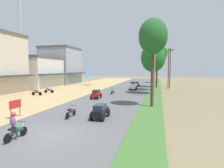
% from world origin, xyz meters
% --- Properties ---
extents(ground_plane, '(180.00, 180.00, 0.00)m').
position_xyz_m(ground_plane, '(0.00, 0.00, 0.00)').
color(ground_plane, '#7A6B4C').
extents(road_strip, '(9.00, 140.00, 0.08)m').
position_xyz_m(road_strip, '(0.00, 0.00, 0.04)').
color(road_strip, '#565659').
rests_on(road_strip, ground).
extents(median_strip, '(2.40, 140.00, 0.06)m').
position_xyz_m(median_strip, '(5.70, 0.00, 0.03)').
color(median_strip, '#3D6B2D').
rests_on(median_strip, ground).
extents(shophouse_mid, '(9.35, 10.06, 6.90)m').
position_xyz_m(shophouse_mid, '(-19.98, 25.70, 3.46)').
color(shophouse_mid, silver).
rests_on(shophouse_mid, ground).
extents(shophouse_far, '(9.59, 9.54, 10.10)m').
position_xyz_m(shophouse_far, '(-19.98, 36.36, 5.05)').
color(shophouse_far, '#999EA8').
rests_on(shophouse_far, ground).
extents(radio_mast, '(1.10, 1.10, 29.84)m').
position_xyz_m(radio_mast, '(-24.24, 26.46, 18.29)').
color(radio_mast, '#B2B2B7').
rests_on(radio_mast, ground).
extents(parked_motorbike_second, '(1.80, 0.54, 0.94)m').
position_xyz_m(parked_motorbike_second, '(-11.96, 14.89, 0.55)').
color(parked_motorbike_second, black).
rests_on(parked_motorbike_second, dirt_shoulder).
extents(parked_motorbike_third, '(1.80, 0.54, 0.94)m').
position_xyz_m(parked_motorbike_third, '(-11.81, 17.94, 0.55)').
color(parked_motorbike_third, black).
rests_on(parked_motorbike_third, dirt_shoulder).
extents(street_signboard, '(0.06, 1.30, 1.50)m').
position_xyz_m(street_signboard, '(-5.30, 3.06, 1.11)').
color(street_signboard, '#262628').
rests_on(street_signboard, dirt_shoulder).
extents(vendor_umbrella, '(2.20, 2.20, 2.52)m').
position_xyz_m(vendor_umbrella, '(-10.56, 33.67, 2.31)').
color(vendor_umbrella, '#99999E').
rests_on(vendor_umbrella, dirt_shoulder).
extents(median_tree_nearest, '(3.07, 3.07, 9.54)m').
position_xyz_m(median_tree_nearest, '(5.74, 10.69, 7.59)').
color(median_tree_nearest, '#4C351E').
rests_on(median_tree_nearest, median_strip).
extents(median_tree_second, '(3.96, 3.96, 8.25)m').
position_xyz_m(median_tree_second, '(5.45, 21.24, 5.99)').
color(median_tree_second, '#4C351E').
rests_on(median_tree_second, median_strip).
extents(median_tree_third, '(3.81, 3.81, 8.97)m').
position_xyz_m(median_tree_third, '(5.43, 26.37, 6.62)').
color(median_tree_third, '#4C351E').
rests_on(median_tree_third, median_strip).
extents(median_tree_fourth, '(4.42, 4.42, 10.14)m').
position_xyz_m(median_tree_fourth, '(5.94, 32.57, 7.77)').
color(median_tree_fourth, '#4C351E').
rests_on(median_tree_fourth, median_strip).
extents(median_tree_fifth, '(3.11, 3.11, 7.30)m').
position_xyz_m(median_tree_fifth, '(5.76, 46.41, 5.66)').
color(median_tree_fifth, '#4C351E').
rests_on(median_tree_fifth, median_strip).
extents(streetlamp_near, '(3.16, 0.20, 7.45)m').
position_xyz_m(streetlamp_near, '(5.80, 17.96, 4.37)').
color(streetlamp_near, gray).
rests_on(streetlamp_near, median_strip).
extents(streetlamp_mid, '(3.16, 0.20, 7.59)m').
position_xyz_m(streetlamp_mid, '(5.80, 36.97, 4.45)').
color(streetlamp_mid, gray).
rests_on(streetlamp_mid, median_strip).
extents(streetlamp_far, '(3.16, 0.20, 7.94)m').
position_xyz_m(streetlamp_far, '(5.80, 50.08, 4.62)').
color(streetlamp_far, gray).
rests_on(streetlamp_far, median_strip).
extents(utility_pole_near, '(1.80, 0.20, 8.41)m').
position_xyz_m(utility_pole_near, '(8.32, 30.39, 4.39)').
color(utility_pole_near, brown).
rests_on(utility_pole_near, ground).
extents(utility_pole_far, '(1.80, 0.20, 8.89)m').
position_xyz_m(utility_pole_far, '(8.79, 33.04, 4.63)').
color(utility_pole_far, brown).
rests_on(utility_pole_far, ground).
extents(car_sedan_black, '(1.10, 2.26, 1.19)m').
position_xyz_m(car_sedan_black, '(1.78, 4.50, 0.74)').
color(car_sedan_black, black).
rests_on(car_sedan_black, road_strip).
extents(car_hatchback_red, '(1.04, 2.00, 1.23)m').
position_xyz_m(car_hatchback_red, '(-1.94, 14.15, 0.75)').
color(car_hatchback_red, red).
rests_on(car_hatchback_red, road_strip).
extents(car_van_silver, '(1.19, 2.41, 1.67)m').
position_xyz_m(car_van_silver, '(1.67, 25.67, 1.02)').
color(car_van_silver, '#B7BCC1').
rests_on(car_van_silver, road_strip).
extents(car_sedan_white, '(1.10, 2.26, 1.19)m').
position_xyz_m(car_sedan_white, '(1.43, 33.02, 0.74)').
color(car_sedan_white, silver).
rests_on(car_sedan_white, road_strip).
extents(motorbike_foreground_rider, '(0.54, 1.80, 1.66)m').
position_xyz_m(motorbike_foreground_rider, '(-1.58, -1.11, 0.86)').
color(motorbike_foreground_rider, black).
rests_on(motorbike_foreground_rider, road_strip).
extents(motorbike_ahead_second, '(0.54, 1.80, 0.94)m').
position_xyz_m(motorbike_ahead_second, '(-0.75, 4.27, 0.57)').
color(motorbike_ahead_second, black).
rests_on(motorbike_ahead_second, road_strip).
extents(motorbike_ahead_third, '(0.54, 1.80, 0.94)m').
position_xyz_m(motorbike_ahead_third, '(-0.88, 19.34, 0.57)').
color(motorbike_ahead_third, black).
rests_on(motorbike_ahead_third, road_strip).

